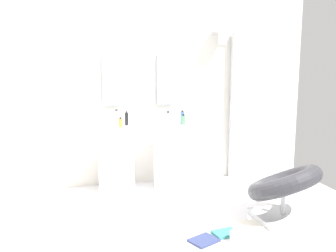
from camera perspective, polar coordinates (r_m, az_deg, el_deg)
ground_plane at (r=3.69m, az=-0.21°, el=-16.54°), size 4.80×3.60×0.04m
rear_partition at (r=4.94m, az=-4.80°, el=5.97°), size 4.80×0.10×2.60m
pedestal_sink_left at (r=4.56m, az=-8.16°, el=-4.83°), size 0.50×0.50×0.97m
pedestal_sink_right at (r=4.68m, az=0.64°, el=-4.35°), size 0.50×0.50×0.97m
vanity_mirror_left at (r=4.83m, az=-8.92°, el=6.99°), size 0.22×0.03×0.66m
vanity_mirror_right at (r=4.94m, az=-0.54°, el=7.16°), size 0.22×0.03×0.66m
shower_column at (r=5.24m, az=10.32°, el=3.62°), size 0.49×0.24×2.05m
lounge_chair at (r=4.02m, az=17.57°, el=-9.09°), size 1.09×1.09×0.65m
area_rug at (r=3.62m, az=8.79°, el=-16.75°), size 0.96×0.61×0.01m
magazine_navy at (r=3.51m, az=5.57°, el=-17.29°), size 0.30×0.28×0.02m
magazine_teal at (r=3.66m, az=8.86°, el=-16.13°), size 0.25×0.20×0.03m
coffee_mug at (r=3.53m, az=10.30°, el=-16.54°), size 0.09×0.09×0.10m
soap_bottle_amber at (r=4.36m, az=-7.38°, el=0.49°), size 0.05×0.05×0.12m
soap_bottle_blue at (r=4.58m, az=2.25°, el=1.30°), size 0.05×0.05×0.17m
soap_bottle_white at (r=4.62m, az=-7.99°, el=1.37°), size 0.06×0.06×0.18m
soap_bottle_grey at (r=4.75m, az=0.04°, el=1.42°), size 0.06×0.06×0.14m
soap_bottle_black at (r=4.50m, az=-6.45°, el=1.13°), size 0.04×0.04×0.17m
soap_bottle_green at (r=4.53m, az=2.43°, el=0.95°), size 0.05×0.05×0.13m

